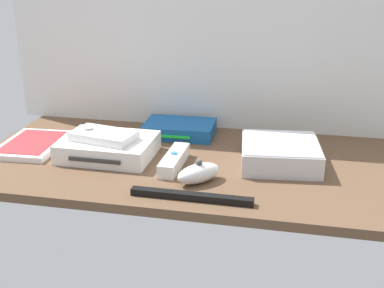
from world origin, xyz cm
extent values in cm
cube|color=brown|center=(0.00, 0.00, -1.00)|extent=(100.00, 48.00, 2.00)
cube|color=silver|center=(0.00, 24.60, 32.00)|extent=(110.00, 1.20, 64.00)
cube|color=white|center=(-19.66, -1.41, 2.20)|extent=(21.21, 16.28, 4.40)
cube|color=#2D2D2D|center=(-19.77, -9.61, 2.20)|extent=(12.01, 0.76, 0.80)
cube|color=silver|center=(19.79, 1.78, 2.50)|extent=(18.71, 18.71, 5.00)
cube|color=silver|center=(19.79, 1.78, 5.15)|extent=(17.96, 17.96, 0.30)
cube|color=white|center=(-40.00, -0.34, 0.70)|extent=(14.56, 19.67, 1.40)
cube|color=#B72D33|center=(-40.00, -0.34, 1.48)|extent=(11.98, 16.89, 0.16)
cube|color=#145193|center=(-6.71, 16.07, 1.70)|extent=(18.25, 12.38, 3.40)
cube|color=#19D833|center=(-6.58, 9.87, 1.70)|extent=(8.01, 0.57, 0.60)
cube|color=white|center=(-3.15, -4.30, 1.50)|extent=(3.95, 14.88, 3.00)
cylinder|color=#387FDB|center=(-3.15, -4.30, 3.20)|extent=(1.40, 1.40, 0.40)
ellipsoid|color=white|center=(3.72, -11.13, 2.00)|extent=(10.17, 10.20, 4.00)
sphere|color=#4C4C4C|center=(3.72, -11.13, 4.40)|extent=(1.40, 1.40, 1.40)
cube|color=white|center=(-20.16, -2.53, 5.40)|extent=(15.72, 10.73, 2.00)
cylinder|color=#99999E|center=(-24.08, -1.72, 6.60)|extent=(2.36, 2.36, 0.40)
cube|color=black|center=(3.85, -19.16, 0.70)|extent=(24.02, 2.04, 1.40)
camera|label=1|loc=(20.97, -100.86, 43.48)|focal=45.51mm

